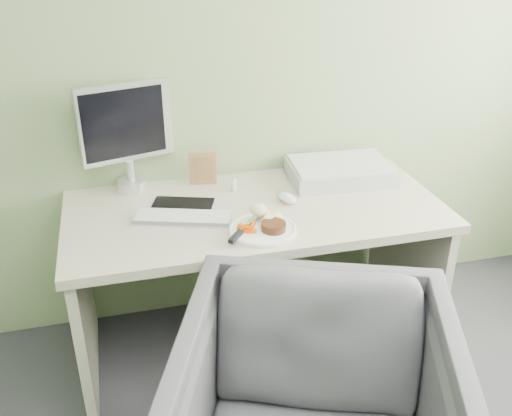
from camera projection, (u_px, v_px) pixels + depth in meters
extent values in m
plane|color=gray|center=(234.00, 42.00, 2.47)|extent=(3.50, 0.00, 3.50)
cube|color=beige|center=(255.00, 211.00, 2.44)|extent=(1.60, 0.75, 0.04)
cube|color=beige|center=(84.00, 307.00, 2.44)|extent=(0.04, 0.70, 0.69)
cube|color=beige|center=(406.00, 260.00, 2.78)|extent=(0.04, 0.70, 0.69)
cylinder|color=white|center=(263.00, 230.00, 2.24)|extent=(0.27, 0.27, 0.01)
cylinder|color=black|center=(274.00, 226.00, 2.22)|extent=(0.11, 0.11, 0.03)
ellipsoid|color=tan|center=(267.00, 213.00, 2.27)|extent=(0.14, 0.10, 0.07)
cube|color=#F05605|center=(247.00, 227.00, 2.21)|extent=(0.07, 0.06, 0.04)
cube|color=silver|center=(250.00, 222.00, 2.26)|extent=(0.11, 0.12, 0.01)
cube|color=black|center=(236.00, 236.00, 2.15)|extent=(0.08, 0.09, 0.02)
cube|color=black|center=(181.00, 209.00, 2.41)|extent=(0.32, 0.30, 0.00)
cube|color=white|center=(183.00, 217.00, 2.32)|extent=(0.41, 0.23, 0.02)
ellipsoid|color=white|center=(287.00, 198.00, 2.47)|extent=(0.09, 0.12, 0.04)
cube|color=#946445|center=(203.00, 168.00, 2.61)|extent=(0.13, 0.04, 0.16)
cylinder|color=white|center=(234.00, 185.00, 2.56)|extent=(0.03, 0.03, 0.05)
cone|color=#92C1E9|center=(234.00, 178.00, 2.54)|extent=(0.02, 0.02, 0.02)
cube|color=#A5A8AC|center=(340.00, 172.00, 2.68)|extent=(0.49, 0.34, 0.07)
cylinder|color=silver|center=(132.00, 185.00, 2.56)|extent=(0.13, 0.13, 0.05)
cylinder|color=silver|center=(130.00, 171.00, 2.53)|extent=(0.03, 0.03, 0.09)
cube|color=silver|center=(125.00, 122.00, 2.45)|extent=(0.40, 0.14, 0.34)
cube|color=black|center=(125.00, 124.00, 2.43)|extent=(0.35, 0.10, 0.30)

